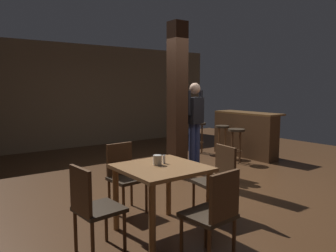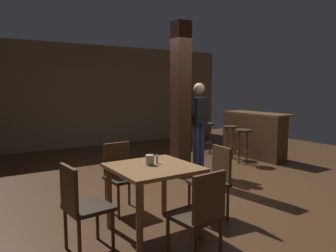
# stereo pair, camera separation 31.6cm
# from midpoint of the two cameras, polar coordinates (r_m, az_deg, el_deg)

# --- Properties ---
(ground_plane) EXTENTS (10.80, 10.80, 0.00)m
(ground_plane) POSITION_cam_midpoint_polar(r_m,az_deg,el_deg) (5.82, 3.82, -9.61)
(ground_plane) COLOR #422816
(wall_back) EXTENTS (8.00, 0.10, 2.80)m
(wall_back) POSITION_cam_midpoint_polar(r_m,az_deg,el_deg) (9.47, -14.05, 5.14)
(wall_back) COLOR #756047
(wall_back) RESTS_ON ground_plane
(pillar) EXTENTS (0.28, 0.28, 2.80)m
(pillar) POSITION_cam_midpoint_polar(r_m,az_deg,el_deg) (5.96, 0.11, 4.47)
(pillar) COLOR #382114
(pillar) RESTS_ON ground_plane
(dining_table) EXTENTS (0.89, 0.89, 0.77)m
(dining_table) POSITION_cam_midpoint_polar(r_m,az_deg,el_deg) (3.70, -3.62, -9.09)
(dining_table) COLOR brown
(dining_table) RESTS_ON ground_plane
(chair_east) EXTENTS (0.47, 0.47, 0.89)m
(chair_east) POSITION_cam_midpoint_polar(r_m,az_deg,el_deg) (4.22, 6.56, -8.86)
(chair_east) COLOR #2D2319
(chair_east) RESTS_ON ground_plane
(chair_west) EXTENTS (0.45, 0.45, 0.89)m
(chair_west) POSITION_cam_midpoint_polar(r_m,az_deg,el_deg) (3.36, -15.77, -13.21)
(chair_west) COLOR #2D2319
(chair_west) RESTS_ON ground_plane
(chair_south) EXTENTS (0.45, 0.45, 0.89)m
(chair_south) POSITION_cam_midpoint_polar(r_m,az_deg,el_deg) (3.11, 5.09, -14.67)
(chair_south) COLOR #2D2319
(chair_south) RESTS_ON ground_plane
(chair_north) EXTENTS (0.44, 0.44, 0.89)m
(chair_north) POSITION_cam_midpoint_polar(r_m,az_deg,el_deg) (4.42, -9.68, -8.20)
(chair_north) COLOR #2D2319
(chair_north) RESTS_ON ground_plane
(napkin_cup) EXTENTS (0.10, 0.10, 0.11)m
(napkin_cup) POSITION_cam_midpoint_polar(r_m,az_deg,el_deg) (3.70, -4.32, -5.95)
(napkin_cup) COLOR beige
(napkin_cup) RESTS_ON dining_table
(salt_shaker) EXTENTS (0.03, 0.03, 0.10)m
(salt_shaker) POSITION_cam_midpoint_polar(r_m,az_deg,el_deg) (3.77, -3.11, -5.82)
(salt_shaker) COLOR silver
(salt_shaker) RESTS_ON dining_table
(standing_person) EXTENTS (0.47, 0.27, 1.72)m
(standing_person) POSITION_cam_midpoint_polar(r_m,az_deg,el_deg) (6.27, 3.23, 0.93)
(standing_person) COLOR black
(standing_person) RESTS_ON ground_plane
(bar_counter) EXTENTS (0.56, 1.66, 1.05)m
(bar_counter) POSITION_cam_midpoint_polar(r_m,az_deg,el_deg) (7.93, 12.15, -1.38)
(bar_counter) COLOR brown
(bar_counter) RESTS_ON ground_plane
(bar_stool_near) EXTENTS (0.36, 0.36, 0.74)m
(bar_stool_near) POSITION_cam_midpoint_polar(r_m,az_deg,el_deg) (7.26, 10.60, -1.91)
(bar_stool_near) COLOR #2D2319
(bar_stool_near) RESTS_ON ground_plane
(bar_stool_mid) EXTENTS (0.32, 0.32, 0.74)m
(bar_stool_mid) POSITION_cam_midpoint_polar(r_m,az_deg,el_deg) (7.78, 8.28, -1.36)
(bar_stool_mid) COLOR #2D2319
(bar_stool_mid) RESTS_ON ground_plane
(bar_stool_far) EXTENTS (0.34, 0.34, 0.76)m
(bar_stool_far) POSITION_cam_midpoint_polar(r_m,az_deg,el_deg) (8.22, 4.31, -0.75)
(bar_stool_far) COLOR #2D2319
(bar_stool_far) RESTS_ON ground_plane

